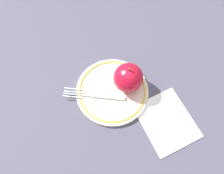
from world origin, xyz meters
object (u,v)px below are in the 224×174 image
object	(u,v)px
apple_red_whole	(129,78)
fork	(96,95)
plate	(112,91)
napkin_folded	(167,121)

from	to	relation	value
apple_red_whole	fork	world-z (taller)	apple_red_whole
fork	apple_red_whole	bearing A→B (deg)	-152.05
plate	fork	xyz separation A→B (m)	(0.04, 0.02, 0.01)
napkin_folded	plate	bearing A→B (deg)	-29.92
apple_red_whole	napkin_folded	size ratio (longest dim) A/B	0.59
plate	apple_red_whole	distance (m)	0.07
napkin_folded	apple_red_whole	bearing A→B (deg)	-44.83
fork	napkin_folded	bearing A→B (deg)	166.74
plate	napkin_folded	bearing A→B (deg)	150.08
apple_red_whole	fork	bearing A→B (deg)	21.54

